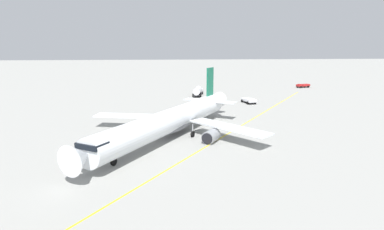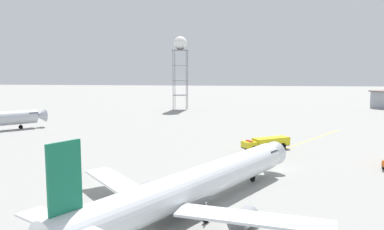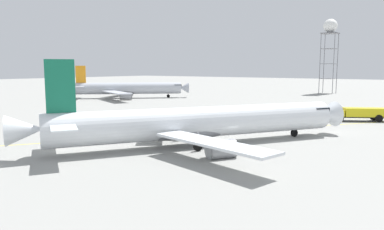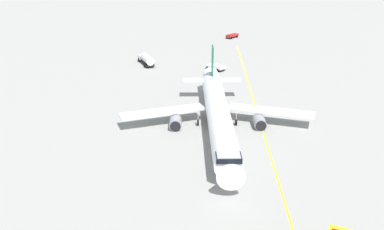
% 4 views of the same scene
% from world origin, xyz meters
% --- Properties ---
extents(ground_plane, '(600.00, 600.00, 0.00)m').
position_xyz_m(ground_plane, '(0.00, 0.00, 0.00)').
color(ground_plane, gray).
extents(airliner_main, '(40.45, 30.58, 11.12)m').
position_xyz_m(airliner_main, '(3.12, -3.04, 2.83)').
color(airliner_main, silver).
rests_on(airliner_main, ground_plane).
extents(ops_pickup_truck, '(3.45, 5.52, 1.41)m').
position_xyz_m(ops_pickup_truck, '(65.17, -54.28, 0.81)').
color(ops_pickup_truck, '#232326').
rests_on(ops_pickup_truck, ground_plane).
extents(pushback_tug_truck, '(5.48, 3.44, 1.30)m').
position_xyz_m(pushback_tug_truck, '(34.45, -25.27, 0.81)').
color(pushback_tug_truck, '#232326').
rests_on(pushback_tug_truck, ground_plane).
extents(fuel_tanker_truck, '(9.42, 4.24, 2.87)m').
position_xyz_m(fuel_tanker_truck, '(48.92, -12.69, 1.58)').
color(fuel_tanker_truck, '#232326').
rests_on(fuel_tanker_truck, ground_plane).
extents(taxiway_centreline, '(114.32, 78.82, 0.01)m').
position_xyz_m(taxiway_centreline, '(-3.14, -8.26, 0.00)').
color(taxiway_centreline, yellow).
rests_on(taxiway_centreline, ground_plane).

